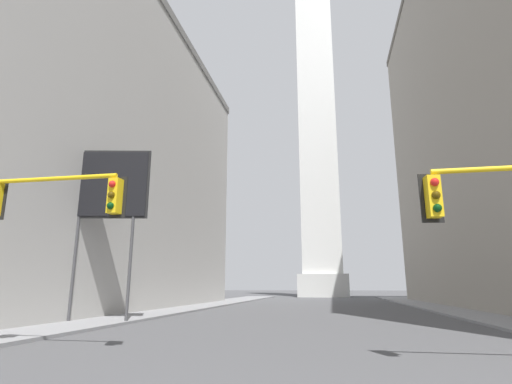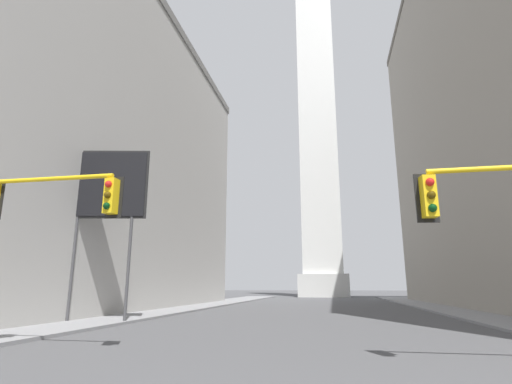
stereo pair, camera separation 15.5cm
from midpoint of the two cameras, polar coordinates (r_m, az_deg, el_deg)
sidewalk_left at (r=33.47m, az=-13.45°, el=-16.24°), size 5.00×92.92×0.15m
sidewalk_right at (r=32.27m, az=29.87°, el=-15.02°), size 5.00×92.92×0.15m
building_left at (r=42.37m, az=-29.65°, el=5.06°), size 25.55×47.07×28.13m
obelisk at (r=88.02m, az=8.81°, el=11.20°), size 9.42×9.42×78.72m
traffic_light_near_left at (r=14.73m, az=-29.77°, el=-3.00°), size 5.12×0.51×5.48m
billboard_sign at (r=25.02m, az=-20.31°, el=0.47°), size 4.67×1.11×9.92m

